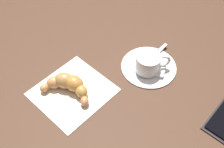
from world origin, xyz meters
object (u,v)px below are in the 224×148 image
sugar_packet (161,67)px  croissant (68,84)px  saucer (149,66)px  napkin (73,92)px  teaspoon (149,60)px  espresso_cup (149,63)px

sugar_packet → croissant: bearing=121.2°
saucer → sugar_packet: 0.03m
napkin → teaspoon: bearing=-12.2°
sugar_packet → saucer: bearing=90.1°
teaspoon → sugar_packet: bearing=-79.3°
sugar_packet → napkin: (-0.22, 0.08, -0.01)m
saucer → napkin: size_ratio=0.83×
croissant → espresso_cup: bearing=-21.3°
saucer → espresso_cup: espresso_cup is taller
croissant → saucer: bearing=-18.7°
espresso_cup → sugar_packet: bearing=-34.2°
teaspoon → saucer: bearing=-134.3°
saucer → teaspoon: bearing=45.7°
saucer → napkin: (-0.20, 0.06, -0.00)m
saucer → espresso_cup: size_ratio=1.73×
napkin → croissant: bearing=103.4°
espresso_cup → napkin: 0.20m
espresso_cup → teaspoon: 0.04m
saucer → sugar_packet: size_ratio=2.20×
saucer → teaspoon: teaspoon is taller
espresso_cup → teaspoon: espresso_cup is taller
napkin → sugar_packet: bearing=-20.9°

